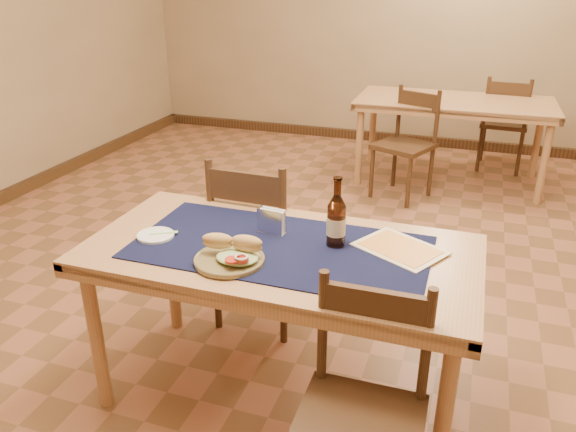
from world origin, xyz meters
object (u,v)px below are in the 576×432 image
(chair_main_far, at_px, (260,239))
(beer_bottle, at_px, (336,221))
(chair_main_near, at_px, (361,414))
(napkin_holder, at_px, (271,222))
(main_table, at_px, (280,265))
(back_table, at_px, (454,109))
(sandwich_plate, at_px, (232,255))

(chair_main_far, distance_m, beer_bottle, 0.77)
(chair_main_near, relative_size, beer_bottle, 3.01)
(chair_main_far, xyz_separation_m, napkin_holder, (0.22, -0.41, 0.31))
(chair_main_near, relative_size, napkin_holder, 6.86)
(main_table, relative_size, back_table, 0.95)
(chair_main_near, bearing_deg, beer_bottle, 112.89)
(chair_main_near, relative_size, sandwich_plate, 3.22)
(back_table, height_order, chair_main_near, chair_main_near)
(chair_main_near, bearing_deg, back_table, 89.44)
(chair_main_near, height_order, beer_bottle, beer_bottle)
(chair_main_near, distance_m, beer_bottle, 0.76)
(chair_main_near, bearing_deg, main_table, 132.29)
(main_table, relative_size, napkin_holder, 12.38)
(back_table, height_order, chair_main_far, chair_main_far)
(main_table, distance_m, beer_bottle, 0.30)
(chair_main_far, xyz_separation_m, sandwich_plate, (0.17, -0.71, 0.28))
(chair_main_near, height_order, napkin_holder, chair_main_near)
(main_table, height_order, sandwich_plate, sandwich_plate)
(back_table, distance_m, chair_main_far, 2.77)
(back_table, relative_size, chair_main_far, 1.76)
(sandwich_plate, bearing_deg, back_table, 79.37)
(main_table, xyz_separation_m, sandwich_plate, (-0.13, -0.18, 0.12))
(main_table, xyz_separation_m, back_table, (0.50, 3.17, -0.00))
(chair_main_far, xyz_separation_m, chair_main_near, (0.76, -1.03, -0.04))
(main_table, relative_size, sandwich_plate, 5.80)
(chair_main_far, xyz_separation_m, beer_bottle, (0.51, -0.44, 0.36))
(main_table, distance_m, sandwich_plate, 0.26)
(back_table, relative_size, sandwich_plate, 6.13)
(back_table, xyz_separation_m, sandwich_plate, (-0.63, -3.36, 0.12))
(napkin_holder, bearing_deg, chair_main_near, -48.83)
(back_table, bearing_deg, beer_bottle, -95.31)
(main_table, xyz_separation_m, beer_bottle, (0.21, 0.09, 0.20))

